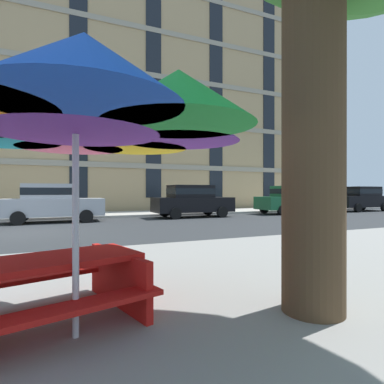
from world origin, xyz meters
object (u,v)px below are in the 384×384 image
(sedan_black, at_px, (192,200))
(patio_umbrella, at_px, (76,109))
(picnic_table, at_px, (45,287))
(sedan_green, at_px, (291,199))
(sedan_silver, at_px, (53,202))
(sedan_black_midblock, at_px, (361,198))

(sedan_black, xyz_separation_m, patio_umbrella, (-6.65, -12.70, 1.22))
(sedan_black, distance_m, picnic_table, 14.10)
(sedan_black, xyz_separation_m, picnic_table, (-6.91, -12.28, -0.46))
(patio_umbrella, xyz_separation_m, picnic_table, (-0.26, 0.42, -1.69))
(sedan_green, bearing_deg, picnic_table, -138.44)
(sedan_green, xyz_separation_m, picnic_table, (-13.85, -12.28, -0.46))
(sedan_silver, distance_m, picnic_table, 12.29)
(sedan_green, bearing_deg, patio_umbrella, -136.93)
(sedan_black, bearing_deg, sedan_silver, 180.00)
(sedan_black, bearing_deg, picnic_table, -119.39)
(sedan_silver, height_order, sedan_black, same)
(sedan_black, relative_size, patio_umbrella, 1.36)
(sedan_black, distance_m, sedan_black_midblock, 13.41)
(sedan_black_midblock, bearing_deg, patio_umbrella, -147.66)
(sedan_green, bearing_deg, sedan_silver, 180.00)
(sedan_black_midblock, height_order, patio_umbrella, patio_umbrella)
(sedan_black, relative_size, sedan_black_midblock, 1.00)
(sedan_black, xyz_separation_m, sedan_black_midblock, (13.41, 0.00, 0.00))
(patio_umbrella, bearing_deg, picnic_table, 121.73)
(sedan_silver, relative_size, patio_umbrella, 1.36)
(patio_umbrella, height_order, picnic_table, patio_umbrella)
(sedan_black_midblock, distance_m, picnic_table, 23.75)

